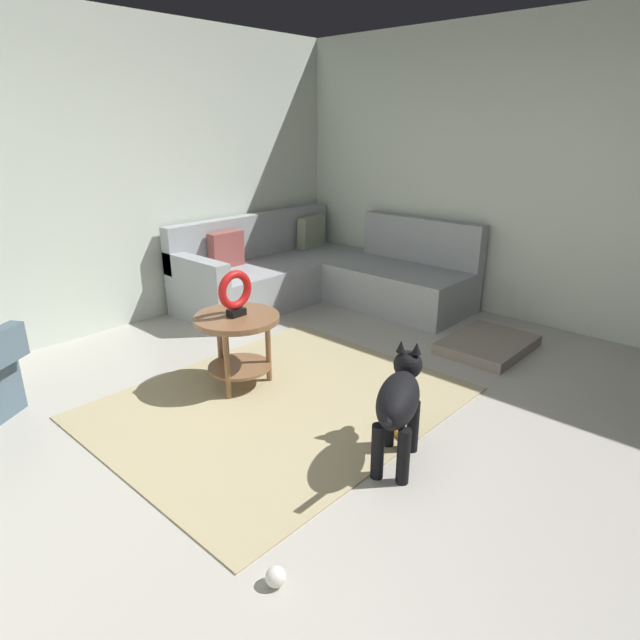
% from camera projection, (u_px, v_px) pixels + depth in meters
% --- Properties ---
extents(ground_plane, '(6.00, 6.00, 0.10)m').
position_uv_depth(ground_plane, '(343.00, 459.00, 3.13)').
color(ground_plane, '#B7B2A8').
extents(wall_back, '(6.00, 0.12, 2.70)m').
position_uv_depth(wall_back, '(80.00, 180.00, 4.52)').
color(wall_back, silver).
rests_on(wall_back, ground_plane).
extents(wall_right, '(0.12, 6.00, 2.70)m').
position_uv_depth(wall_right, '(563.00, 178.00, 4.68)').
color(wall_right, silver).
rests_on(wall_right, ground_plane).
extents(area_rug, '(2.30, 1.90, 0.01)m').
position_uv_depth(area_rug, '(280.00, 402.00, 3.66)').
color(area_rug, tan).
rests_on(area_rug, ground_plane).
extents(sectional_couch, '(2.20, 2.25, 0.88)m').
position_uv_depth(sectional_couch, '(319.00, 275.00, 5.67)').
color(sectional_couch, '#9EA3A8').
rests_on(sectional_couch, ground_plane).
extents(side_table, '(0.60, 0.60, 0.54)m').
position_uv_depth(side_table, '(238.00, 332.00, 3.77)').
color(side_table, brown).
rests_on(side_table, ground_plane).
extents(torus_sculpture, '(0.28, 0.08, 0.33)m').
position_uv_depth(torus_sculpture, '(235.00, 292.00, 3.67)').
color(torus_sculpture, black).
rests_on(torus_sculpture, side_table).
extents(dog_bed_mat, '(0.80, 0.60, 0.09)m').
position_uv_depth(dog_bed_mat, '(488.00, 344.00, 4.52)').
color(dog_bed_mat, gray).
rests_on(dog_bed_mat, ground_plane).
extents(dog, '(0.79, 0.42, 0.63)m').
position_uv_depth(dog, '(399.00, 400.00, 2.93)').
color(dog, black).
rests_on(dog, ground_plane).
extents(dog_toy_ball, '(0.09, 0.09, 0.09)m').
position_uv_depth(dog_toy_ball, '(276.00, 577.00, 2.20)').
color(dog_toy_ball, silver).
rests_on(dog_toy_ball, ground_plane).
extents(dog_toy_rope, '(0.11, 0.19, 0.05)m').
position_uv_depth(dog_toy_rope, '(402.00, 436.00, 3.23)').
color(dog_toy_rope, orange).
rests_on(dog_toy_rope, ground_plane).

